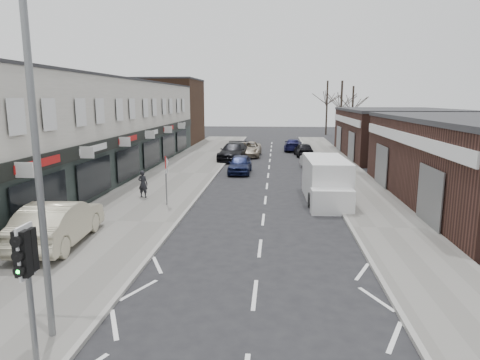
% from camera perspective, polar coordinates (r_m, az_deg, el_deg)
% --- Properties ---
extents(ground, '(160.00, 160.00, 0.00)m').
position_cam_1_polar(ground, '(11.28, 1.43, -19.43)').
color(ground, black).
rests_on(ground, ground).
extents(pavement_left, '(5.50, 64.00, 0.12)m').
position_cam_1_polar(pavement_left, '(33.04, -8.01, 0.88)').
color(pavement_left, slate).
rests_on(pavement_left, ground).
extents(pavement_right, '(3.50, 64.00, 0.12)m').
position_cam_1_polar(pavement_right, '(32.64, 13.92, 0.55)').
color(pavement_right, slate).
rests_on(pavement_right, ground).
extents(shop_terrace_left, '(8.00, 41.00, 7.10)m').
position_cam_1_polar(shop_terrace_left, '(32.51, -20.93, 6.32)').
color(shop_terrace_left, silver).
rests_on(shop_terrace_left, ground).
extents(brick_block_far, '(8.00, 10.00, 8.00)m').
position_cam_1_polar(brick_block_far, '(56.53, -9.68, 8.92)').
color(brick_block_far, '#432A1C').
rests_on(brick_block_far, ground).
extents(right_unit_far, '(10.00, 16.00, 4.50)m').
position_cam_1_polar(right_unit_far, '(45.46, 20.16, 5.79)').
color(right_unit_far, '#3B211B').
rests_on(right_unit_far, ground).
extents(tree_far_a, '(3.60, 3.60, 8.00)m').
position_cam_1_polar(tree_far_a, '(58.62, 13.15, 4.93)').
color(tree_far_a, '#382D26').
rests_on(tree_far_a, ground).
extents(tree_far_b, '(3.60, 3.60, 7.50)m').
position_cam_1_polar(tree_far_b, '(64.91, 14.59, 5.41)').
color(tree_far_b, '#382D26').
rests_on(tree_far_b, ground).
extents(tree_far_c, '(3.60, 3.60, 8.50)m').
position_cam_1_polar(tree_far_c, '(70.41, 11.36, 5.94)').
color(tree_far_c, '#382D26').
rests_on(tree_far_c, ground).
extents(traffic_light, '(0.28, 0.60, 3.10)m').
position_cam_1_polar(traffic_light, '(9.73, -26.57, -9.97)').
color(traffic_light, slate).
rests_on(traffic_light, pavement_left).
extents(street_lamp, '(2.23, 0.22, 8.00)m').
position_cam_1_polar(street_lamp, '(10.33, -24.72, 3.94)').
color(street_lamp, slate).
rests_on(street_lamp, pavement_left).
extents(warning_sign, '(0.12, 0.80, 2.70)m').
position_cam_1_polar(warning_sign, '(22.74, -9.78, 1.83)').
color(warning_sign, slate).
rests_on(warning_sign, pavement_left).
extents(white_van, '(2.33, 6.20, 2.39)m').
position_cam_1_polar(white_van, '(24.47, 11.42, -0.15)').
color(white_van, white).
rests_on(white_van, ground).
extents(sedan_on_pavement, '(2.20, 5.34, 1.72)m').
position_cam_1_polar(sedan_on_pavement, '(18.00, -23.01, -5.22)').
color(sedan_on_pavement, '#C0B89A').
rests_on(sedan_on_pavement, pavement_left).
extents(pedestrian, '(0.63, 0.47, 1.56)m').
position_cam_1_polar(pedestrian, '(25.00, -12.81, -0.51)').
color(pedestrian, black).
rests_on(pedestrian, pavement_left).
extents(parked_car_left_a, '(1.70, 4.17, 1.42)m').
position_cam_1_polar(parked_car_left_a, '(33.05, -0.00, 2.13)').
color(parked_car_left_a, '#13193B').
rests_on(parked_car_left_a, ground).
extents(parked_car_left_b, '(2.84, 5.81, 1.63)m').
position_cam_1_polar(parked_car_left_b, '(40.08, -0.86, 3.80)').
color(parked_car_left_b, black).
rests_on(parked_car_left_b, ground).
extents(parked_car_left_c, '(2.50, 5.25, 1.45)m').
position_cam_1_polar(parked_car_left_c, '(42.92, 1.13, 4.14)').
color(parked_car_left_c, tan).
rests_on(parked_car_left_c, ground).
extents(parked_car_right_a, '(1.79, 4.28, 1.38)m').
position_cam_1_polar(parked_car_right_a, '(35.65, 9.54, 2.58)').
color(parked_car_right_a, silver).
rests_on(parked_car_right_a, ground).
extents(parked_car_right_b, '(1.93, 4.13, 1.37)m').
position_cam_1_polar(parked_car_right_b, '(43.45, 8.47, 4.06)').
color(parked_car_right_b, black).
rests_on(parked_car_right_b, ground).
extents(parked_car_right_c, '(2.22, 4.69, 1.32)m').
position_cam_1_polar(parked_car_right_c, '(47.95, 7.11, 4.69)').
color(parked_car_right_c, '#12133A').
rests_on(parked_car_right_c, ground).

